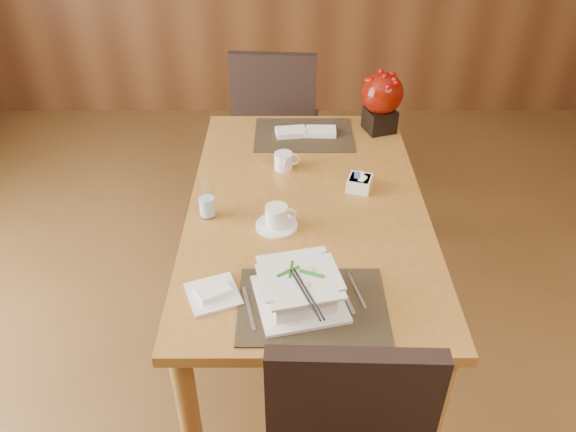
{
  "coord_description": "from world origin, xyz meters",
  "views": [
    {
      "loc": [
        -0.08,
        -1.17,
        1.97
      ],
      "look_at": [
        -0.07,
        0.35,
        0.87
      ],
      "focal_mm": 35.0,
      "sensor_mm": 36.0,
      "label": 1
    }
  ],
  "objects_px": {
    "dining_table": "(307,223)",
    "coffee_cup": "(277,218)",
    "creamer_jug": "(283,161)",
    "berry_decor": "(382,99)",
    "soup_setting": "(300,289)",
    "water_glass": "(206,199)",
    "far_chair": "(276,122)",
    "sugar_caddy": "(360,183)",
    "bread_plate": "(213,294)"
  },
  "relations": [
    {
      "from": "dining_table",
      "to": "coffee_cup",
      "type": "bearing_deg",
      "value": -127.45
    },
    {
      "from": "soup_setting",
      "to": "creamer_jug",
      "type": "height_order",
      "value": "soup_setting"
    },
    {
      "from": "berry_decor",
      "to": "far_chair",
      "type": "height_order",
      "value": "berry_decor"
    },
    {
      "from": "creamer_jug",
      "to": "berry_decor",
      "type": "xyz_separation_m",
      "value": [
        0.44,
        0.35,
        0.12
      ]
    },
    {
      "from": "berry_decor",
      "to": "far_chair",
      "type": "distance_m",
      "value": 0.77
    },
    {
      "from": "dining_table",
      "to": "soup_setting",
      "type": "bearing_deg",
      "value": -94.25
    },
    {
      "from": "dining_table",
      "to": "soup_setting",
      "type": "distance_m",
      "value": 0.55
    },
    {
      "from": "dining_table",
      "to": "coffee_cup",
      "type": "xyz_separation_m",
      "value": [
        -0.11,
        -0.15,
        0.13
      ]
    },
    {
      "from": "soup_setting",
      "to": "berry_decor",
      "type": "bearing_deg",
      "value": 57.76
    },
    {
      "from": "coffee_cup",
      "to": "sugar_caddy",
      "type": "bearing_deg",
      "value": 37.21
    },
    {
      "from": "sugar_caddy",
      "to": "bread_plate",
      "type": "xyz_separation_m",
      "value": [
        -0.51,
        -0.6,
        -0.02
      ]
    },
    {
      "from": "dining_table",
      "to": "soup_setting",
      "type": "relative_size",
      "value": 4.83
    },
    {
      "from": "bread_plate",
      "to": "creamer_jug",
      "type": "bearing_deg",
      "value": 74.2
    },
    {
      "from": "soup_setting",
      "to": "sugar_caddy",
      "type": "distance_m",
      "value": 0.67
    },
    {
      "from": "dining_table",
      "to": "water_glass",
      "type": "distance_m",
      "value": 0.41
    },
    {
      "from": "berry_decor",
      "to": "coffee_cup",
      "type": "bearing_deg",
      "value": -121.9
    },
    {
      "from": "far_chair",
      "to": "berry_decor",
      "type": "bearing_deg",
      "value": 140.75
    },
    {
      "from": "coffee_cup",
      "to": "water_glass",
      "type": "distance_m",
      "value": 0.27
    },
    {
      "from": "soup_setting",
      "to": "water_glass",
      "type": "bearing_deg",
      "value": 113.18
    },
    {
      "from": "water_glass",
      "to": "far_chair",
      "type": "relative_size",
      "value": 0.15
    },
    {
      "from": "bread_plate",
      "to": "far_chair",
      "type": "relative_size",
      "value": 0.15
    },
    {
      "from": "soup_setting",
      "to": "berry_decor",
      "type": "distance_m",
      "value": 1.2
    },
    {
      "from": "creamer_jug",
      "to": "dining_table",
      "type": "bearing_deg",
      "value": -81.89
    },
    {
      "from": "coffee_cup",
      "to": "creamer_jug",
      "type": "bearing_deg",
      "value": 86.78
    },
    {
      "from": "dining_table",
      "to": "coffee_cup",
      "type": "height_order",
      "value": "coffee_cup"
    },
    {
      "from": "sugar_caddy",
      "to": "bread_plate",
      "type": "distance_m",
      "value": 0.79
    },
    {
      "from": "water_glass",
      "to": "creamer_jug",
      "type": "distance_m",
      "value": 0.44
    },
    {
      "from": "dining_table",
      "to": "berry_decor",
      "type": "relative_size",
      "value": 5.37
    },
    {
      "from": "water_glass",
      "to": "far_chair",
      "type": "xyz_separation_m",
      "value": [
        0.23,
        1.15,
        -0.26
      ]
    },
    {
      "from": "creamer_jug",
      "to": "far_chair",
      "type": "distance_m",
      "value": 0.85
    },
    {
      "from": "dining_table",
      "to": "water_glass",
      "type": "bearing_deg",
      "value": -167.63
    },
    {
      "from": "creamer_jug",
      "to": "sugar_caddy",
      "type": "distance_m",
      "value": 0.34
    },
    {
      "from": "coffee_cup",
      "to": "berry_decor",
      "type": "xyz_separation_m",
      "value": [
        0.47,
        0.75,
        0.12
      ]
    },
    {
      "from": "sugar_caddy",
      "to": "bread_plate",
      "type": "relative_size",
      "value": 0.59
    },
    {
      "from": "dining_table",
      "to": "water_glass",
      "type": "xyz_separation_m",
      "value": [
        -0.37,
        -0.08,
        0.17
      ]
    },
    {
      "from": "sugar_caddy",
      "to": "creamer_jug",
      "type": "bearing_deg",
      "value": 152.25
    },
    {
      "from": "dining_table",
      "to": "bread_plate",
      "type": "distance_m",
      "value": 0.6
    },
    {
      "from": "dining_table",
      "to": "sugar_caddy",
      "type": "distance_m",
      "value": 0.26
    },
    {
      "from": "coffee_cup",
      "to": "creamer_jug",
      "type": "xyz_separation_m",
      "value": [
        0.02,
        0.4,
        -0.0
      ]
    },
    {
      "from": "coffee_cup",
      "to": "creamer_jug",
      "type": "relative_size",
      "value": 1.53
    },
    {
      "from": "water_glass",
      "to": "berry_decor",
      "type": "height_order",
      "value": "berry_decor"
    },
    {
      "from": "water_glass",
      "to": "far_chair",
      "type": "distance_m",
      "value": 1.21
    },
    {
      "from": "berry_decor",
      "to": "dining_table",
      "type": "bearing_deg",
      "value": -120.41
    },
    {
      "from": "soup_setting",
      "to": "coffee_cup",
      "type": "relative_size",
      "value": 2.04
    },
    {
      "from": "far_chair",
      "to": "creamer_jug",
      "type": "bearing_deg",
      "value": 97.86
    },
    {
      "from": "creamer_jug",
      "to": "bread_plate",
      "type": "height_order",
      "value": "creamer_jug"
    },
    {
      "from": "coffee_cup",
      "to": "soup_setting",
      "type": "bearing_deg",
      "value": -78.89
    },
    {
      "from": "berry_decor",
      "to": "bread_plate",
      "type": "relative_size",
      "value": 1.83
    },
    {
      "from": "bread_plate",
      "to": "soup_setting",
      "type": "bearing_deg",
      "value": -5.86
    },
    {
      "from": "creamer_jug",
      "to": "sugar_caddy",
      "type": "height_order",
      "value": "creamer_jug"
    }
  ]
}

